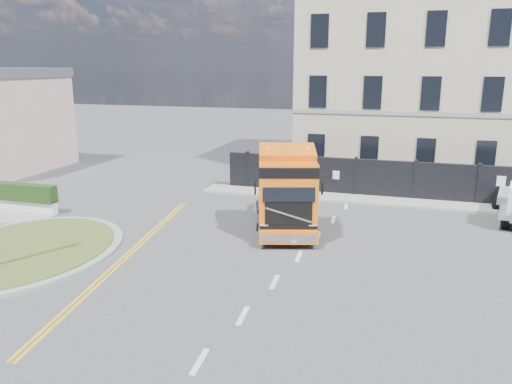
% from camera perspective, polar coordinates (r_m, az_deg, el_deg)
% --- Properties ---
extents(ground, '(120.00, 120.00, 0.00)m').
position_cam_1_polar(ground, '(19.51, -3.41, -6.03)').
color(ground, '#424244').
rests_on(ground, ground).
extents(traffic_island, '(6.80, 6.80, 0.17)m').
position_cam_1_polar(traffic_island, '(20.57, -25.23, -6.10)').
color(traffic_island, gray).
rests_on(traffic_island, ground).
extents(hoarding_fence, '(18.80, 0.25, 2.00)m').
position_cam_1_polar(hoarding_fence, '(26.79, 16.71, 1.26)').
color(hoarding_fence, black).
rests_on(hoarding_fence, ground).
extents(georgian_building, '(12.30, 10.30, 12.80)m').
position_cam_1_polar(georgian_building, '(33.68, 16.44, 12.05)').
color(georgian_building, '#BEB797').
rests_on(georgian_building, ground).
extents(pavement_far, '(20.00, 1.60, 0.12)m').
position_cam_1_polar(pavement_far, '(26.14, 15.35, -1.09)').
color(pavement_far, gray).
rests_on(pavement_far, ground).
extents(truck, '(3.77, 6.32, 3.56)m').
position_cam_1_polar(truck, '(20.44, 3.49, -0.39)').
color(truck, black).
rests_on(truck, ground).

